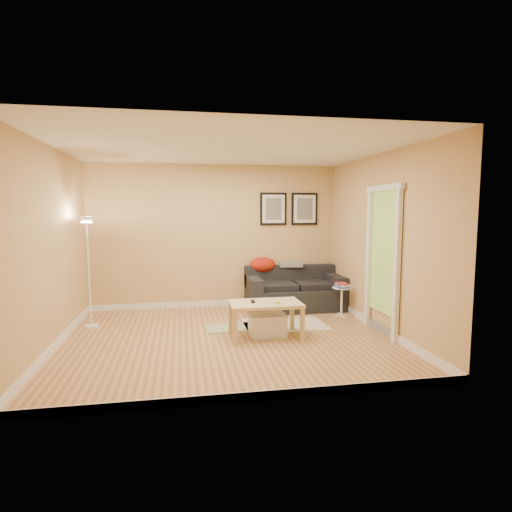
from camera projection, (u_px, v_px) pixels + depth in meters
The scene contains 25 objects.
floor at pixel (228, 338), 5.84m from camera, with size 4.50×4.50×0.00m, color tan.
ceiling at pixel (227, 148), 5.56m from camera, with size 4.50×4.50×0.00m, color white.
wall_back at pixel (215, 236), 7.66m from camera, with size 4.50×4.50×0.00m, color tan.
wall_front at pixel (252, 264), 3.75m from camera, with size 4.50×4.50×0.00m, color tan.
wall_left at pixel (51, 248), 5.31m from camera, with size 4.00×4.00×0.00m, color tan.
wall_right at pixel (381, 243), 6.10m from camera, with size 4.00×4.00×0.00m, color tan.
baseboard_back at pixel (216, 303), 7.79m from camera, with size 4.50×0.02×0.10m, color white.
baseboard_front at pixel (252, 396), 3.89m from camera, with size 4.50×0.02×0.10m, color white.
baseboard_left at pixel (57, 343), 5.45m from camera, with size 0.02×4.00×0.10m, color white.
baseboard_right at pixel (378, 327), 6.23m from camera, with size 0.02×4.00×0.10m, color white.
sofa at pixel (295, 288), 7.54m from camera, with size 1.70×0.90×0.75m, color black, non-canonical shape.
red_throw at pixel (263, 265), 7.72m from camera, with size 0.48×0.36×0.28m, color #B22E10, non-canonical shape.
plaid_throw at pixel (291, 264), 7.80m from camera, with size 0.42×0.26×0.10m, color tan, non-canonical shape.
framed_print_left at pixel (273, 209), 7.77m from camera, with size 0.50×0.04×0.60m, color black, non-canonical shape.
framed_print_right at pixel (304, 209), 7.88m from camera, with size 0.50×0.04×0.60m, color black, non-canonical shape.
area_rug at pixel (284, 324), 6.51m from camera, with size 1.25×0.85×0.01m, color beige.
green_runner at pixel (229, 328), 6.33m from camera, with size 0.70×0.50×0.01m, color #668C4C.
coffee_table at pixel (265, 320), 5.86m from camera, with size 0.99×0.61×0.50m, color #D5BD82, non-canonical shape.
remote_control at pixel (253, 301), 5.86m from camera, with size 0.05×0.16×0.02m, color black.
tape_roll at pixel (277, 302), 5.76m from camera, with size 0.07×0.07×0.03m, color yellow.
storage_bin at pixel (267, 325), 5.92m from camera, with size 0.52×0.38×0.32m, color white, non-canonical shape.
side_table at pixel (342, 302), 7.04m from camera, with size 0.32×0.32×0.49m, color white, non-canonical shape.
book_stack at pixel (342, 285), 6.99m from camera, with size 0.19×0.25×0.08m, color #314F95, non-canonical shape.
floor_lamp at pixel (89, 275), 6.30m from camera, with size 0.22×0.22×1.69m, color white, non-canonical shape.
doorway at pixel (382, 263), 5.97m from camera, with size 0.12×1.01×2.13m, color white, non-canonical shape.
Camera 1 is at (-0.62, -5.66, 1.78)m, focal length 29.37 mm.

